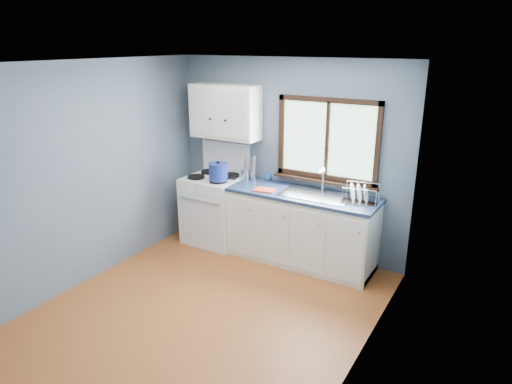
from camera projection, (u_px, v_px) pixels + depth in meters
The scene contains 19 objects.
floor at pixel (209, 310), 4.80m from camera, with size 3.20×3.60×0.02m, color #9F5423.
ceiling at pixel (199, 61), 4.00m from camera, with size 3.20×3.60×0.02m, color white.
wall_back at pixel (288, 158), 5.88m from camera, with size 3.20×0.02×2.50m, color slate.
wall_front at pixel (35, 276), 2.92m from camera, with size 3.20×0.02×2.50m, color slate.
wall_left at pixel (90, 173), 5.18m from camera, with size 0.02×3.60×2.50m, color slate.
wall_right at pixel (367, 230), 3.63m from camera, with size 0.02×3.60×2.50m, color slate.
gas_range at pixel (215, 207), 6.30m from camera, with size 0.76×0.69×1.36m.
base_cabinets at pixel (301, 231), 5.71m from camera, with size 1.85×0.60×0.88m.
countertop at pixel (302, 195), 5.56m from camera, with size 1.89×0.64×0.04m, color #1B2943.
sink at pixel (316, 200), 5.49m from camera, with size 0.84×0.46×0.44m.
window at pixel (327, 146), 5.52m from camera, with size 1.36×0.10×1.03m.
upper_cabinets at pixel (225, 112), 5.97m from camera, with size 0.95×0.35×0.70m.
skillet at pixel (219, 178), 5.94m from camera, with size 0.38×0.29×0.05m.
stockpot at pixel (218, 171), 5.91m from camera, with size 0.31×0.31×0.25m.
utensil_crock at pixel (246, 174), 6.09m from camera, with size 0.14×0.14×0.35m.
thermos at pixel (253, 168), 6.03m from camera, with size 0.08×0.08×0.33m, color silver.
soap_bottle at pixel (268, 172), 6.02m from camera, with size 0.09×0.09×0.24m, color #245DA3.
dish_towel at pixel (265, 190), 5.64m from camera, with size 0.25×0.18×0.02m, color #DD4921.
dish_rack at pixel (360, 197), 5.24m from camera, with size 0.44×0.36×0.21m.
Camera 1 is at (2.55, -3.33, 2.68)m, focal length 32.00 mm.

